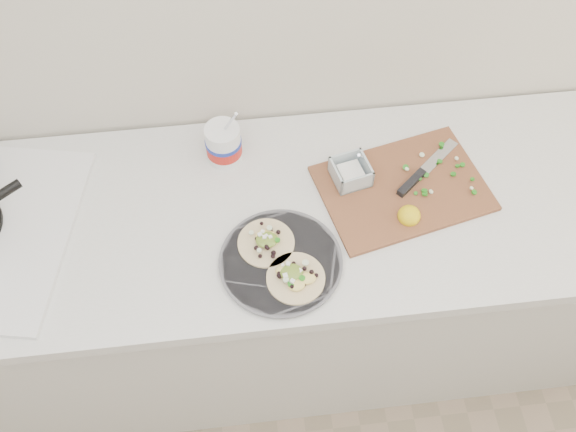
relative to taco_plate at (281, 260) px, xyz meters
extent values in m
cube|color=beige|center=(-0.14, 0.47, 0.38)|extent=(3.50, 0.05, 2.60)
cube|color=silver|center=(-0.14, 0.18, -0.49)|extent=(2.40, 0.62, 0.86)
cube|color=silver|center=(-0.14, 0.16, -0.04)|extent=(2.44, 0.66, 0.04)
cylinder|color=#54545A|center=(0.00, 0.00, -0.01)|extent=(0.29, 0.29, 0.01)
cylinder|color=#54545A|center=(0.00, 0.00, -0.01)|extent=(0.31, 0.31, 0.00)
cylinder|color=white|center=(-0.12, 0.35, 0.04)|extent=(0.10, 0.10, 0.12)
cylinder|color=red|center=(-0.12, 0.35, 0.03)|extent=(0.10, 0.10, 0.04)
cylinder|color=#192D99|center=(-0.12, 0.35, 0.05)|extent=(0.10, 0.10, 0.01)
cube|color=brown|center=(0.35, 0.19, -0.01)|extent=(0.49, 0.39, 0.01)
cube|color=white|center=(0.21, 0.23, 0.01)|extent=(0.06, 0.06, 0.03)
ellipsoid|color=yellow|center=(0.34, 0.09, 0.01)|extent=(0.06, 0.06, 0.05)
cube|color=silver|center=(0.47, 0.27, 0.00)|extent=(0.14, 0.13, 0.00)
cube|color=black|center=(0.37, 0.19, 0.00)|extent=(0.09, 0.08, 0.02)
camera|label=1|loc=(-0.07, -0.78, 1.38)|focal=40.00mm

